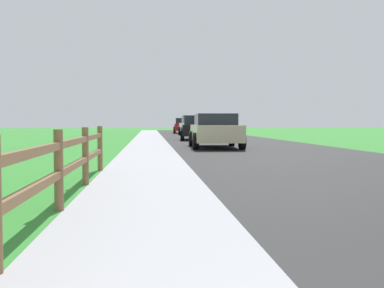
{
  "coord_description": "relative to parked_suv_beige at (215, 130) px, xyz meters",
  "views": [
    {
      "loc": [
        -0.95,
        0.1,
        1.07
      ],
      "look_at": [
        0.04,
        10.41,
        0.56
      ],
      "focal_mm": 41.43,
      "sensor_mm": 36.0,
      "label": 1
    }
  ],
  "objects": [
    {
      "name": "ground_plane",
      "position": [
        -1.79,
        6.5,
        -0.73
      ],
      "size": [
        120.0,
        120.0,
        0.0
      ],
      "primitive_type": "plane",
      "color": "#32822F"
    },
    {
      "name": "parked_car_black",
      "position": [
        0.21,
        8.61,
        0.01
      ],
      "size": [
        2.35,
        4.39,
        1.44
      ],
      "color": "black",
      "rests_on": "ground"
    },
    {
      "name": "parked_car_red",
      "position": [
        0.67,
        24.96,
        -0.0
      ],
      "size": [
        2.36,
        4.72,
        1.48
      ],
      "color": "maroon",
      "rests_on": "ground"
    },
    {
      "name": "rail_fence",
      "position": [
        -3.83,
        -14.1,
        -0.15
      ],
      "size": [
        0.11,
        11.25,
        0.99
      ],
      "color": "brown",
      "rests_on": "ground"
    },
    {
      "name": "road_asphalt",
      "position": [
        1.71,
        8.5,
        -0.72
      ],
      "size": [
        7.0,
        66.0,
        0.01
      ],
      "primitive_type": "cube",
      "color": "#282828",
      "rests_on": "ground"
    },
    {
      "name": "grass_verge",
      "position": [
        -6.29,
        8.5,
        -0.72
      ],
      "size": [
        5.0,
        66.0,
        0.0
      ],
      "primitive_type": "cube",
      "color": "#32822F",
      "rests_on": "ground"
    },
    {
      "name": "parked_car_white",
      "position": [
        0.77,
        17.64,
        0.07
      ],
      "size": [
        2.13,
        4.76,
        1.62
      ],
      "color": "white",
      "rests_on": "ground"
    },
    {
      "name": "curb_concrete",
      "position": [
        -4.79,
        8.5,
        -0.72
      ],
      "size": [
        6.0,
        66.0,
        0.01
      ],
      "primitive_type": "cube",
      "color": "#A19FA5",
      "rests_on": "ground"
    },
    {
      "name": "parked_suv_beige",
      "position": [
        0.0,
        0.0,
        0.0
      ],
      "size": [
        2.16,
        4.47,
        1.42
      ],
      "color": "#C6B793",
      "rests_on": "ground"
    }
  ]
}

